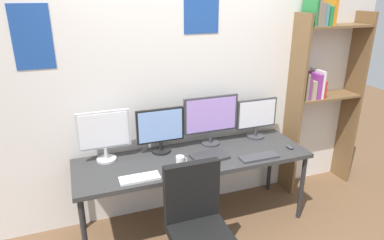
{
  "coord_description": "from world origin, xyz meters",
  "views": [
    {
      "loc": [
        -1.0,
        -2.07,
        2.18
      ],
      "look_at": [
        0.0,
        0.65,
        1.09
      ],
      "focal_mm": 31.8,
      "sensor_mm": 36.0,
      "label": 1
    }
  ],
  "objects_px": {
    "monitor_center_right": "(211,117)",
    "computer_mouse": "(290,147)",
    "desk": "(194,162)",
    "monitor_center_left": "(160,129)",
    "monitor_far_right": "(256,116)",
    "coffee_mug": "(180,161)",
    "office_chair": "(198,238)",
    "monitor_far_left": "(104,133)",
    "keyboard_left": "(140,178)",
    "laptop_closed": "(210,157)",
    "bookshelf": "(322,80)",
    "keyboard_right": "(259,157)"
  },
  "relations": [
    {
      "from": "desk",
      "to": "monitor_center_right",
      "type": "xyz_separation_m",
      "value": [
        0.26,
        0.21,
        0.34
      ]
    },
    {
      "from": "office_chair",
      "to": "computer_mouse",
      "type": "relative_size",
      "value": 10.31
    },
    {
      "from": "monitor_center_right",
      "to": "monitor_far_right",
      "type": "distance_m",
      "value": 0.52
    },
    {
      "from": "keyboard_left",
      "to": "computer_mouse",
      "type": "relative_size",
      "value": 3.46
    },
    {
      "from": "monitor_far_left",
      "to": "monitor_far_right",
      "type": "bearing_deg",
      "value": -0.0
    },
    {
      "from": "monitor_far_left",
      "to": "monitor_center_right",
      "type": "xyz_separation_m",
      "value": [
        1.03,
        0.0,
        0.02
      ]
    },
    {
      "from": "desk",
      "to": "computer_mouse",
      "type": "height_order",
      "value": "computer_mouse"
    },
    {
      "from": "keyboard_left",
      "to": "keyboard_right",
      "type": "bearing_deg",
      "value": 0.0
    },
    {
      "from": "keyboard_right",
      "to": "monitor_center_right",
      "type": "bearing_deg",
      "value": 124.32
    },
    {
      "from": "monitor_center_left",
      "to": "office_chair",
      "type": "bearing_deg",
      "value": -87.82
    },
    {
      "from": "monitor_far_left",
      "to": "computer_mouse",
      "type": "relative_size",
      "value": 4.92
    },
    {
      "from": "desk",
      "to": "laptop_closed",
      "type": "xyz_separation_m",
      "value": [
        0.13,
        -0.07,
        0.06
      ]
    },
    {
      "from": "bookshelf",
      "to": "monitor_far_right",
      "type": "height_order",
      "value": "bookshelf"
    },
    {
      "from": "keyboard_right",
      "to": "monitor_far_left",
      "type": "bearing_deg",
      "value": 161.66
    },
    {
      "from": "monitor_far_right",
      "to": "coffee_mug",
      "type": "distance_m",
      "value": 1.02
    },
    {
      "from": "office_chair",
      "to": "keyboard_right",
      "type": "distance_m",
      "value": 0.97
    },
    {
      "from": "monitor_far_right",
      "to": "desk",
      "type": "bearing_deg",
      "value": -164.67
    },
    {
      "from": "monitor_far_left",
      "to": "keyboard_left",
      "type": "bearing_deg",
      "value": -64.17
    },
    {
      "from": "computer_mouse",
      "to": "laptop_closed",
      "type": "height_order",
      "value": "computer_mouse"
    },
    {
      "from": "monitor_far_left",
      "to": "monitor_center_right",
      "type": "bearing_deg",
      "value": 0.0
    },
    {
      "from": "desk",
      "to": "coffee_mug",
      "type": "relative_size",
      "value": 20.64
    },
    {
      "from": "office_chair",
      "to": "monitor_far_right",
      "type": "height_order",
      "value": "monitor_far_right"
    },
    {
      "from": "computer_mouse",
      "to": "coffee_mug",
      "type": "xyz_separation_m",
      "value": [
        -1.12,
        0.03,
        0.03
      ]
    },
    {
      "from": "office_chair",
      "to": "coffee_mug",
      "type": "distance_m",
      "value": 0.69
    },
    {
      "from": "bookshelf",
      "to": "coffee_mug",
      "type": "height_order",
      "value": "bookshelf"
    },
    {
      "from": "bookshelf",
      "to": "monitor_far_right",
      "type": "bearing_deg",
      "value": -178.79
    },
    {
      "from": "coffee_mug",
      "to": "keyboard_left",
      "type": "bearing_deg",
      "value": -164.27
    },
    {
      "from": "monitor_center_left",
      "to": "laptop_closed",
      "type": "xyz_separation_m",
      "value": [
        0.39,
        -0.28,
        -0.23
      ]
    },
    {
      "from": "office_chair",
      "to": "monitor_far_left",
      "type": "relative_size",
      "value": 2.1
    },
    {
      "from": "keyboard_left",
      "to": "laptop_closed",
      "type": "bearing_deg",
      "value": 13.09
    },
    {
      "from": "monitor_far_right",
      "to": "keyboard_right",
      "type": "height_order",
      "value": "monitor_far_right"
    },
    {
      "from": "keyboard_left",
      "to": "office_chair",
      "type": "bearing_deg",
      "value": -53.64
    },
    {
      "from": "laptop_closed",
      "to": "coffee_mug",
      "type": "distance_m",
      "value": 0.31
    },
    {
      "from": "monitor_center_right",
      "to": "coffee_mug",
      "type": "relative_size",
      "value": 5.3
    },
    {
      "from": "office_chair",
      "to": "coffee_mug",
      "type": "relative_size",
      "value": 9.34
    },
    {
      "from": "bookshelf",
      "to": "computer_mouse",
      "type": "distance_m",
      "value": 0.89
    },
    {
      "from": "office_chair",
      "to": "laptop_closed",
      "type": "xyz_separation_m",
      "value": [
        0.35,
        0.62,
        0.35
      ]
    },
    {
      "from": "computer_mouse",
      "to": "coffee_mug",
      "type": "height_order",
      "value": "coffee_mug"
    },
    {
      "from": "desk",
      "to": "monitor_center_left",
      "type": "relative_size",
      "value": 4.81
    },
    {
      "from": "keyboard_right",
      "to": "office_chair",
      "type": "bearing_deg",
      "value": -149.77
    },
    {
      "from": "monitor_far_left",
      "to": "keyboard_left",
      "type": "height_order",
      "value": "monitor_far_left"
    },
    {
      "from": "monitor_far_right",
      "to": "keyboard_right",
      "type": "xyz_separation_m",
      "value": [
        -0.21,
        -0.44,
        -0.22
      ]
    },
    {
      "from": "monitor_far_left",
      "to": "monitor_center_left",
      "type": "bearing_deg",
      "value": -0.0
    },
    {
      "from": "desk",
      "to": "monitor_far_right",
      "type": "relative_size",
      "value": 4.9
    },
    {
      "from": "monitor_center_right",
      "to": "computer_mouse",
      "type": "xyz_separation_m",
      "value": [
        0.7,
        -0.36,
        -0.27
      ]
    },
    {
      "from": "monitor_far_right",
      "to": "coffee_mug",
      "type": "height_order",
      "value": "monitor_far_right"
    },
    {
      "from": "bookshelf",
      "to": "monitor_far_right",
      "type": "distance_m",
      "value": 0.85
    },
    {
      "from": "keyboard_right",
      "to": "coffee_mug",
      "type": "relative_size",
      "value": 3.5
    },
    {
      "from": "computer_mouse",
      "to": "laptop_closed",
      "type": "relative_size",
      "value": 0.3
    },
    {
      "from": "keyboard_right",
      "to": "computer_mouse",
      "type": "xyz_separation_m",
      "value": [
        0.39,
        0.08,
        0.01
      ]
    }
  ]
}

